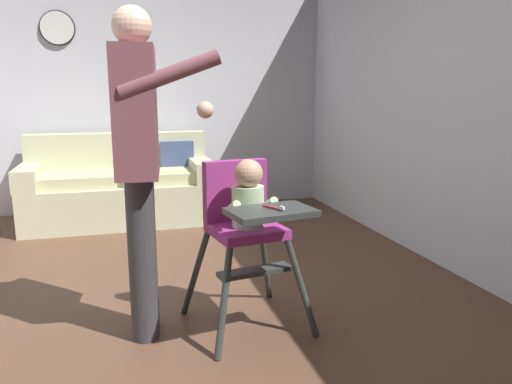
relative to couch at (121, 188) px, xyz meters
name	(u,v)px	position (x,y,z in m)	size (l,w,h in m)	color
ground	(162,331)	(0.18, -2.41, -0.38)	(5.77, 7.39, 0.10)	brown
wall_far	(133,91)	(0.18, 0.52, 0.95)	(4.97, 0.06, 2.56)	silver
wall_right	(465,91)	(2.30, -2.11, 0.95)	(0.06, 6.39, 2.56)	silver
couch	(121,188)	(0.00, 0.00, 0.00)	(1.81, 0.86, 0.86)	beige
high_chair	(246,213)	(0.64, -2.55, 0.31)	(0.69, 0.79, 0.94)	#323735
adult_standing	(139,158)	(0.10, -2.49, 0.62)	(0.51, 0.53, 1.67)	#353539
wall_clock	(57,28)	(-0.53, 0.48, 1.57)	(0.34, 0.04, 0.34)	white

